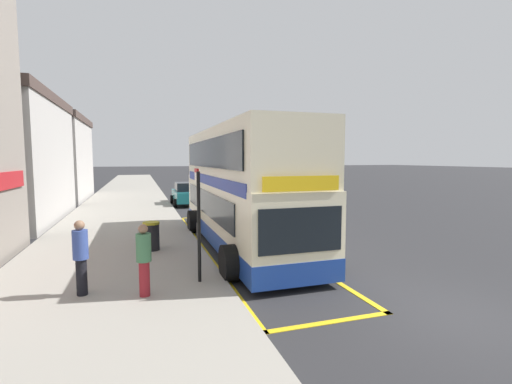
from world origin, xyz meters
name	(u,v)px	position (x,y,z in m)	size (l,w,h in m)	color
ground_plane	(200,190)	(0.00, 32.00, 0.00)	(260.00, 260.00, 0.00)	#28282B
pavement_near	(130,192)	(-7.00, 32.00, 0.07)	(6.00, 76.00, 0.14)	gray
double_decker_bus	(240,192)	(-2.46, 7.47, 2.06)	(3.20, 10.82, 4.40)	beige
bus_bay_markings	(239,245)	(-2.51, 7.53, 0.01)	(2.97, 14.12, 0.01)	gold
bus_stop_sign	(198,216)	(-4.68, 3.50, 1.83)	(0.09, 0.51, 2.91)	black
terrace_far	(10,158)	(-15.55, 26.72, 3.35)	(10.92, 9.63, 7.58)	#B2ADA8
parked_car_white_ahead	(207,174)	(4.62, 53.34, 0.80)	(2.09, 4.20, 1.62)	silver
parked_car_teal_behind	(187,194)	(-2.87, 20.39, 0.80)	(2.09, 4.20, 1.62)	#196066
pedestrian_waiting_near_sign	(81,254)	(-7.43, 3.35, 1.10)	(0.34, 0.34, 1.76)	black
pedestrian_further_back	(144,257)	(-6.05, 2.83, 1.05)	(0.34, 0.34, 1.68)	maroon
litter_bin	(151,236)	(-5.75, 7.17, 0.64)	(0.57, 0.57, 0.99)	black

